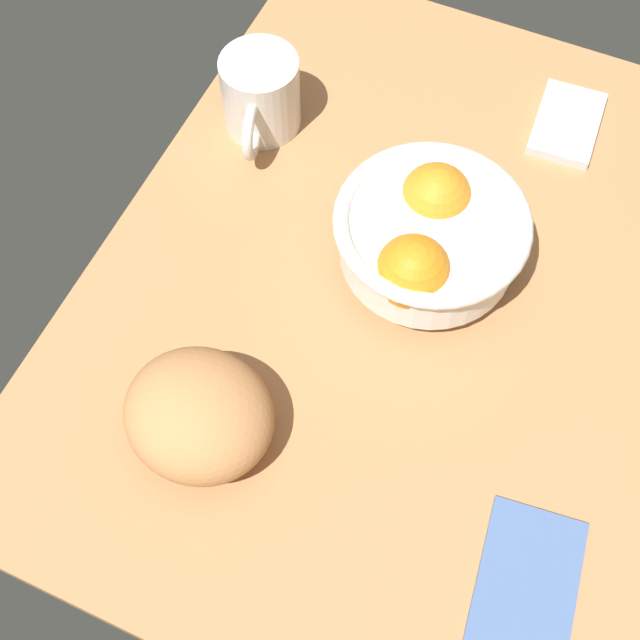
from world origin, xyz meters
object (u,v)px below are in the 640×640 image
fruit_bowl (428,235)px  bread_loaf (199,415)px  napkin_spare (527,586)px  napkin_folded (567,123)px  mug (260,96)px

fruit_bowl → bread_loaf: size_ratio=1.39×
bread_loaf → napkin_spare: bread_loaf is taller
napkin_folded → napkin_spare: bearing=12.5°
napkin_spare → fruit_bowl: bearing=-143.7°
napkin_folded → fruit_bowl: bearing=-19.0°
napkin_spare → mug: mug is taller
fruit_bowl → bread_loaf: bearing=-25.5°
bread_loaf → napkin_spare: 32.42cm
fruit_bowl → napkin_folded: (-24.51, 8.45, -5.13)cm
napkin_folded → napkin_spare: 52.86cm
fruit_bowl → napkin_folded: bearing=161.0°
mug → fruit_bowl: bearing=65.9°
fruit_bowl → mug: size_ratio=1.51×
fruit_bowl → mug: fruit_bowl is taller
bread_loaf → napkin_spare: size_ratio=1.00×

